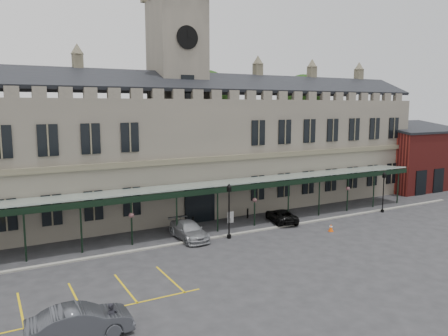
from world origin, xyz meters
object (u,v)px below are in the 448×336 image
lamp_post_mid (229,206)px  sign_board (231,217)px  person_a (112,319)px  station_building (179,152)px  clock_tower (178,89)px  traffic_cone (331,228)px  car_van (281,216)px  lamp_post_right (384,188)px  car_left_b (80,323)px  car_taxi (189,230)px

lamp_post_mid → sign_board: size_ratio=4.32×
person_a → station_building: bearing=40.0°
sign_board → person_a: bearing=-133.3°
station_building → person_a: bearing=-120.7°
lamp_post_mid → person_a: lamp_post_mid is taller
clock_tower → lamp_post_mid: (-0.11, -11.09, -10.25)m
traffic_cone → car_van: size_ratio=0.15×
sign_board → person_a: size_ratio=0.67×
car_van → lamp_post_right: bearing=-174.1°
traffic_cone → person_a: 23.80m
station_building → clock_tower: 6.64m
station_building → clock_tower: size_ratio=2.42×
car_van → person_a: person_a is taller
car_left_b → car_van: 25.18m
clock_tower → lamp_post_mid: 15.10m
traffic_cone → car_taxi: car_taxi is taller
station_building → sign_board: station_building is taller
station_building → lamp_post_mid: bearing=-90.6°
clock_tower → lamp_post_mid: clock_tower is taller
clock_tower → traffic_cone: (9.04, -13.82, -12.77)m
traffic_cone → person_a: person_a is taller
car_left_b → car_taxi: 16.76m
lamp_post_right → traffic_cone: bearing=-164.3°
station_building → sign_board: size_ratio=53.69×
car_van → person_a: (-20.20, -13.28, 0.19)m
clock_tower → traffic_cone: bearing=-56.8°
clock_tower → car_taxi: clock_tower is taller
car_van → clock_tower: bearing=-36.6°
lamp_post_right → car_left_b: 35.36m
lamp_post_mid → person_a: 17.33m
lamp_post_right → sign_board: size_ratio=3.96×
clock_tower → sign_board: bearing=-69.9°
car_left_b → lamp_post_mid: bearing=-52.3°
lamp_post_mid → station_building: bearing=89.4°
sign_board → car_van: bearing=-23.6°
clock_tower → car_taxi: (-3.24, -9.57, -12.36)m
clock_tower → traffic_cone: clock_tower is taller
car_left_b → traffic_cone: bearing=-70.0°
lamp_post_mid → car_taxi: (-3.12, 1.52, -2.11)m
traffic_cone → person_a: bearing=-159.2°
clock_tower → person_a: (-13.20, -22.28, -12.28)m
lamp_post_mid → lamp_post_right: 19.08m
car_taxi → station_building: bearing=71.1°
lamp_post_mid → traffic_cone: 9.88m
sign_board → lamp_post_right: bearing=-12.2°
traffic_cone → car_taxi: size_ratio=0.14×
traffic_cone → sign_board: 9.58m
traffic_cone → car_van: (-2.04, 4.82, 0.30)m
clock_tower → lamp_post_right: (18.96, -11.03, -10.49)m
station_building → car_taxi: 11.54m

